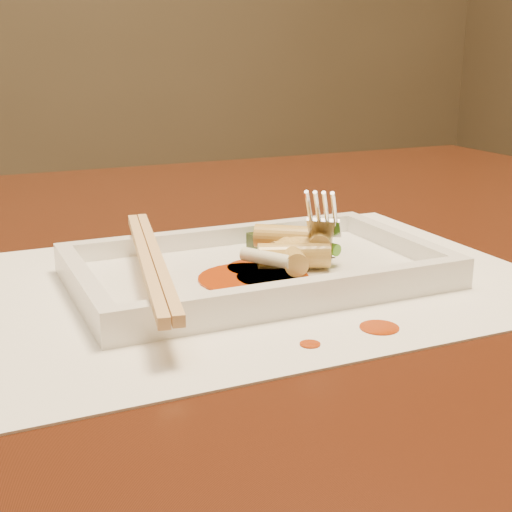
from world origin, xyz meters
name	(u,v)px	position (x,y,z in m)	size (l,w,h in m)	color
table	(119,376)	(0.00, 0.00, 0.65)	(1.40, 0.90, 0.75)	black
placemat	(256,281)	(0.08, -0.09, 0.75)	(0.40, 0.30, 0.00)	white
sauce_splatter_a	(379,327)	(0.11, -0.21, 0.75)	(0.02, 0.02, 0.00)	#9D2E04
sauce_splatter_b	(310,344)	(0.06, -0.21, 0.75)	(0.01, 0.01, 0.00)	#9D2E04
plate_base	(256,274)	(0.08, -0.09, 0.76)	(0.26, 0.16, 0.01)	white
plate_rim_far	(219,236)	(0.08, -0.02, 0.77)	(0.26, 0.01, 0.01)	white
plate_rim_near	(304,291)	(0.08, -0.17, 0.77)	(0.26, 0.01, 0.01)	white
plate_rim_left	(83,282)	(-0.04, -0.09, 0.77)	(0.01, 0.14, 0.01)	white
plate_rim_right	(399,242)	(0.21, -0.09, 0.77)	(0.01, 0.14, 0.01)	white
veg_piece	(276,241)	(0.12, -0.05, 0.77)	(0.04, 0.03, 0.01)	black
scallion_white	(267,258)	(0.09, -0.11, 0.77)	(0.01, 0.01, 0.04)	#EAEACC
scallion_green	(295,239)	(0.13, -0.07, 0.77)	(0.01, 0.01, 0.09)	#3E9117
chopstick_a	(145,259)	(0.00, -0.09, 0.78)	(0.01, 0.24, 0.01)	#DEAC6F
chopstick_b	(156,258)	(0.01, -0.09, 0.78)	(0.01, 0.24, 0.01)	#DEAC6F
fork	(331,158)	(0.15, -0.08, 0.83)	(0.09, 0.10, 0.14)	silver
sauce_blob_0	(273,277)	(0.09, -0.12, 0.76)	(0.05, 0.05, 0.00)	#9D2E04
sauce_blob_1	(247,278)	(0.07, -0.11, 0.76)	(0.07, 0.07, 0.00)	#9D2E04
sauce_blob_2	(257,268)	(0.08, -0.09, 0.76)	(0.04, 0.04, 0.00)	#9D2E04
rice_cake_0	(295,247)	(0.12, -0.09, 0.77)	(0.02, 0.02, 0.04)	tan
rice_cake_1	(299,249)	(0.12, -0.09, 0.77)	(0.02, 0.02, 0.04)	tan
rice_cake_2	(321,239)	(0.14, -0.09, 0.78)	(0.02, 0.02, 0.05)	tan
rice_cake_3	(291,256)	(0.11, -0.11, 0.77)	(0.02, 0.02, 0.05)	tan
rice_cake_4	(292,242)	(0.12, -0.07, 0.77)	(0.02, 0.02, 0.04)	tan
rice_cake_5	(289,237)	(0.12, -0.08, 0.78)	(0.02, 0.02, 0.05)	tan
rice_cake_6	(294,256)	(0.11, -0.11, 0.77)	(0.02, 0.02, 0.05)	tan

